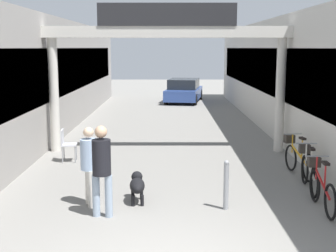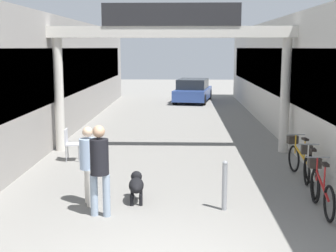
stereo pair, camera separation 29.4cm
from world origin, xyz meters
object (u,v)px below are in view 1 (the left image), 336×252
(dog_on_leash, at_px, (138,185))
(parked_car_blue, at_px, (185,91))
(pedestrian_with_dog, at_px, (103,165))
(bicycle_silver_third, at_px, (310,170))
(cafe_chair_aluminium_nearer, at_px, (67,142))
(bicycle_orange_farthest, at_px, (299,158))
(bollard_post_metal, at_px, (227,185))
(pedestrian_companion, at_px, (90,161))
(bicycle_red_second, at_px, (322,187))

(dog_on_leash, relative_size, parked_car_blue, 0.19)
(pedestrian_with_dog, bearing_deg, bicycle_silver_third, 21.82)
(bicycle_silver_third, xyz_separation_m, cafe_chair_aluminium_nearer, (-5.87, 2.52, 0.10))
(pedestrian_with_dog, distance_m, bicycle_orange_farthest, 5.25)
(pedestrian_with_dog, xyz_separation_m, bollard_post_metal, (2.32, 0.39, -0.48))
(pedestrian_companion, height_order, parked_car_blue, pedestrian_companion)
(bollard_post_metal, bearing_deg, bicycle_silver_third, 33.85)
(bicycle_red_second, distance_m, cafe_chair_aluminium_nearer, 6.86)
(bicycle_silver_third, bearing_deg, pedestrian_companion, -166.72)
(cafe_chair_aluminium_nearer, bearing_deg, pedestrian_companion, -71.03)
(pedestrian_companion, distance_m, dog_on_leash, 1.08)
(dog_on_leash, height_order, parked_car_blue, parked_car_blue)
(bicycle_silver_third, bearing_deg, bicycle_orange_farthest, 86.44)
(dog_on_leash, height_order, bicycle_red_second, bicycle_red_second)
(dog_on_leash, relative_size, cafe_chair_aluminium_nearer, 0.88)
(bicycle_red_second, relative_size, cafe_chair_aluminium_nearer, 1.90)
(bollard_post_metal, xyz_separation_m, cafe_chair_aluminium_nearer, (-3.89, 3.84, 0.05))
(pedestrian_with_dog, xyz_separation_m, cafe_chair_aluminium_nearer, (-1.57, 4.24, -0.44))
(pedestrian_companion, relative_size, bicycle_orange_farthest, 0.93)
(dog_on_leash, bearing_deg, bicycle_orange_farthest, 28.14)
(bicycle_orange_farthest, xyz_separation_m, parked_car_blue, (-2.25, 15.64, 0.21))
(bollard_post_metal, bearing_deg, pedestrian_with_dog, -170.36)
(dog_on_leash, height_order, bollard_post_metal, bollard_post_metal)
(pedestrian_companion, relative_size, bicycle_red_second, 0.93)
(pedestrian_with_dog, height_order, parked_car_blue, pedestrian_with_dog)
(cafe_chair_aluminium_nearer, bearing_deg, parked_car_blue, 75.50)
(pedestrian_with_dog, bearing_deg, bicycle_orange_farthest, 33.33)
(pedestrian_with_dog, relative_size, parked_car_blue, 0.40)
(dog_on_leash, relative_size, bollard_post_metal, 0.81)
(pedestrian_companion, bearing_deg, cafe_chair_aluminium_nearer, 108.97)
(pedestrian_companion, height_order, bollard_post_metal, pedestrian_companion)
(pedestrian_companion, height_order, cafe_chair_aluminium_nearer, pedestrian_companion)
(pedestrian_companion, height_order, bicycle_silver_third, pedestrian_companion)
(pedestrian_with_dog, distance_m, pedestrian_companion, 0.71)
(pedestrian_with_dog, height_order, pedestrian_companion, pedestrian_with_dog)
(bicycle_silver_third, height_order, bicycle_orange_farthest, same)
(cafe_chair_aluminium_nearer, xyz_separation_m, parked_car_blue, (3.69, 14.27, 0.10))
(bicycle_red_second, xyz_separation_m, cafe_chair_aluminium_nearer, (-5.73, 3.78, 0.10))
(bicycle_orange_farthest, height_order, bollard_post_metal, bicycle_orange_farthest)
(parked_car_blue, bearing_deg, bicycle_silver_third, -82.61)
(bicycle_silver_third, bearing_deg, bicycle_red_second, -96.33)
(bollard_post_metal, relative_size, cafe_chair_aluminium_nearer, 1.09)
(dog_on_leash, xyz_separation_m, bicycle_red_second, (3.57, -0.39, 0.08))
(bicycle_red_second, xyz_separation_m, parked_car_blue, (-2.04, 18.05, 0.21))
(parked_car_blue, bearing_deg, bicycle_red_second, -83.56)
(dog_on_leash, distance_m, cafe_chair_aluminium_nearer, 4.02)
(pedestrian_with_dog, height_order, cafe_chair_aluminium_nearer, pedestrian_with_dog)
(bollard_post_metal, bearing_deg, parked_car_blue, 90.63)
(pedestrian_with_dog, distance_m, bollard_post_metal, 2.40)
(bicycle_silver_third, xyz_separation_m, bollard_post_metal, (-1.98, -1.33, 0.06))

